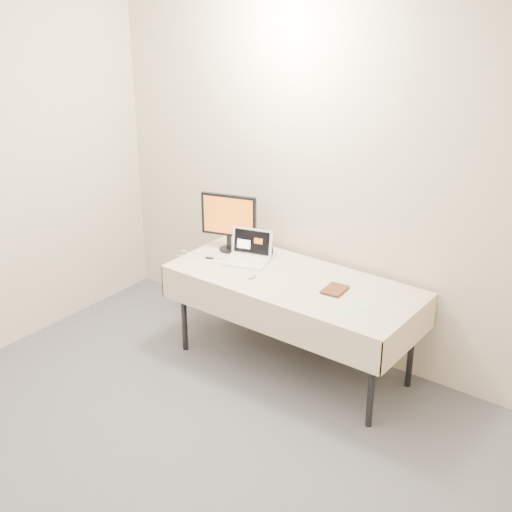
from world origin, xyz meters
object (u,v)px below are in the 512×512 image
Objects in this scene: table at (294,287)px; book at (326,276)px; monitor at (229,218)px; laptop at (248,253)px.

table is 0.31m from book.
table is 4.04× the size of monitor.
monitor is 2.38× the size of book.
table is at bearing -24.69° from laptop.
book is at bearing 1.19° from table.
monitor is (-0.24, 0.06, 0.21)m from laptop.
book is at bearing -25.08° from monitor.
table is 9.62× the size of book.
monitor is 0.99m from book.
book is (0.26, 0.01, 0.16)m from table.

